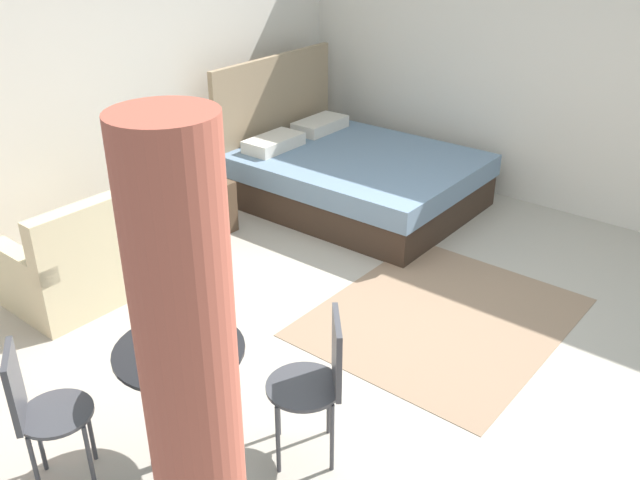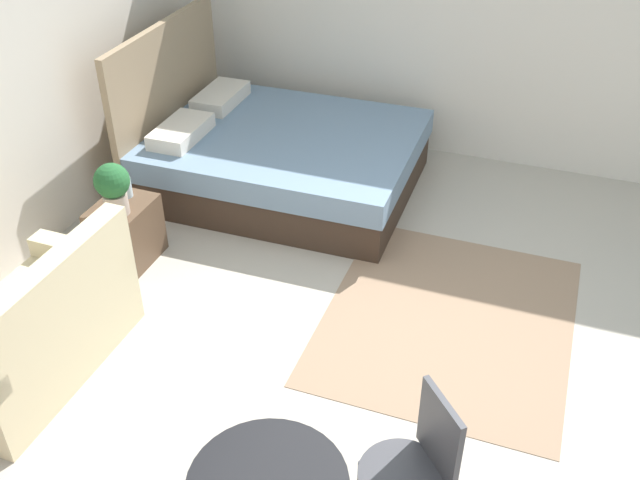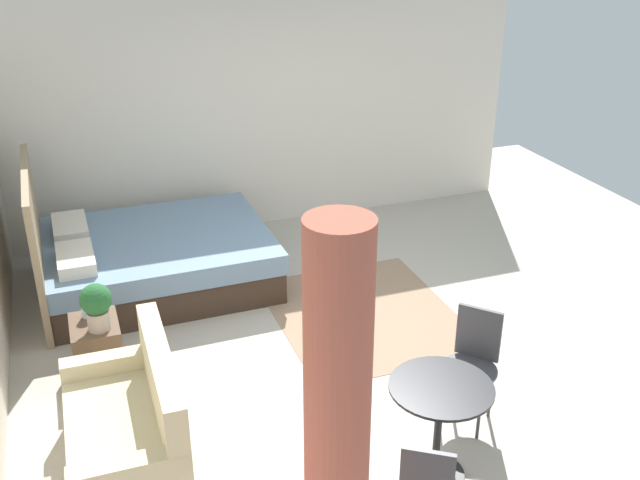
{
  "view_description": "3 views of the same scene",
  "coord_description": "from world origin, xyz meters",
  "px_view_note": "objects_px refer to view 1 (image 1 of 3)",
  "views": [
    {
      "loc": [
        -3.46,
        -2.14,
        2.79
      ],
      "look_at": [
        -0.22,
        0.48,
        0.67
      ],
      "focal_mm": 38.66,
      "sensor_mm": 36.0,
      "label": 1
    },
    {
      "loc": [
        -3.33,
        -0.62,
        3.18
      ],
      "look_at": [
        0.15,
        0.65,
        0.61
      ],
      "focal_mm": 40.27,
      "sensor_mm": 36.0,
      "label": 2
    },
    {
      "loc": [
        -5.0,
        2.22,
        3.5
      ],
      "look_at": [
        0.34,
        0.28,
        0.86
      ],
      "focal_mm": 41.29,
      "sensor_mm": 36.0,
      "label": 3
    }
  ],
  "objects_px": {
    "potted_plant": "(194,166)",
    "vase": "(209,172)",
    "nightstand": "(204,209)",
    "balcony_table": "(183,383)",
    "couch": "(101,256)",
    "bed": "(351,175)",
    "cafe_chair_near_couch": "(38,406)",
    "cafe_chair_near_window": "(319,375)"
  },
  "relations": [
    {
      "from": "potted_plant",
      "to": "vase",
      "type": "distance_m",
      "value": 0.27
    },
    {
      "from": "nightstand",
      "to": "potted_plant",
      "type": "relative_size",
      "value": 1.24
    },
    {
      "from": "nightstand",
      "to": "balcony_table",
      "type": "distance_m",
      "value": 2.8
    },
    {
      "from": "balcony_table",
      "to": "couch",
      "type": "bearing_deg",
      "value": 67.4
    },
    {
      "from": "bed",
      "to": "nightstand",
      "type": "bearing_deg",
      "value": 156.25
    },
    {
      "from": "potted_plant",
      "to": "nightstand",
      "type": "bearing_deg",
      "value": 21.74
    },
    {
      "from": "bed",
      "to": "nightstand",
      "type": "xyz_separation_m",
      "value": [
        -1.39,
        0.61,
        -0.06
      ]
    },
    {
      "from": "bed",
      "to": "cafe_chair_near_couch",
      "type": "height_order",
      "value": "bed"
    },
    {
      "from": "couch",
      "to": "cafe_chair_near_couch",
      "type": "height_order",
      "value": "couch"
    },
    {
      "from": "vase",
      "to": "cafe_chair_near_window",
      "type": "distance_m",
      "value": 3.01
    },
    {
      "from": "vase",
      "to": "nightstand",
      "type": "bearing_deg",
      "value": -165.91
    },
    {
      "from": "bed",
      "to": "vase",
      "type": "bearing_deg",
      "value": 153.19
    },
    {
      "from": "potted_plant",
      "to": "cafe_chair_near_window",
      "type": "distance_m",
      "value": 2.85
    },
    {
      "from": "couch",
      "to": "vase",
      "type": "height_order",
      "value": "couch"
    },
    {
      "from": "cafe_chair_near_couch",
      "to": "bed",
      "type": "bearing_deg",
      "value": 14.15
    },
    {
      "from": "balcony_table",
      "to": "cafe_chair_near_couch",
      "type": "distance_m",
      "value": 0.71
    },
    {
      "from": "cafe_chair_near_window",
      "to": "nightstand",
      "type": "bearing_deg",
      "value": 59.75
    },
    {
      "from": "potted_plant",
      "to": "cafe_chair_near_window",
      "type": "xyz_separation_m",
      "value": [
        -1.37,
        -2.49,
        -0.17
      ]
    },
    {
      "from": "nightstand",
      "to": "vase",
      "type": "distance_m",
      "value": 0.34
    },
    {
      "from": "nightstand",
      "to": "potted_plant",
      "type": "height_order",
      "value": "potted_plant"
    },
    {
      "from": "bed",
      "to": "cafe_chair_near_window",
      "type": "xyz_separation_m",
      "value": [
        -2.86,
        -1.91,
        0.23
      ]
    },
    {
      "from": "potted_plant",
      "to": "balcony_table",
      "type": "bearing_deg",
      "value": -133.4
    },
    {
      "from": "nightstand",
      "to": "cafe_chair_near_window",
      "type": "height_order",
      "value": "cafe_chair_near_window"
    },
    {
      "from": "nightstand",
      "to": "vase",
      "type": "height_order",
      "value": "vase"
    },
    {
      "from": "couch",
      "to": "vase",
      "type": "bearing_deg",
      "value": 6.89
    },
    {
      "from": "cafe_chair_near_couch",
      "to": "vase",
      "type": "bearing_deg",
      "value": 31.57
    },
    {
      "from": "couch",
      "to": "vase",
      "type": "distance_m",
      "value": 1.33
    },
    {
      "from": "potted_plant",
      "to": "cafe_chair_near_couch",
      "type": "xyz_separation_m",
      "value": [
        -2.44,
        -1.56,
        -0.17
      ]
    },
    {
      "from": "couch",
      "to": "cafe_chair_near_window",
      "type": "bearing_deg",
      "value": -97.16
    },
    {
      "from": "bed",
      "to": "vase",
      "type": "height_order",
      "value": "bed"
    },
    {
      "from": "cafe_chair_near_couch",
      "to": "potted_plant",
      "type": "bearing_deg",
      "value": 32.67
    },
    {
      "from": "couch",
      "to": "vase",
      "type": "relative_size",
      "value": 8.7
    },
    {
      "from": "vase",
      "to": "cafe_chair_near_couch",
      "type": "distance_m",
      "value": 3.12
    },
    {
      "from": "balcony_table",
      "to": "nightstand",
      "type": "bearing_deg",
      "value": 45.67
    },
    {
      "from": "vase",
      "to": "balcony_table",
      "type": "distance_m",
      "value": 2.9
    },
    {
      "from": "bed",
      "to": "cafe_chair_near_window",
      "type": "distance_m",
      "value": 3.45
    },
    {
      "from": "bed",
      "to": "potted_plant",
      "type": "distance_m",
      "value": 1.65
    },
    {
      "from": "balcony_table",
      "to": "cafe_chair_near_window",
      "type": "xyz_separation_m",
      "value": [
        0.48,
        -0.53,
        0.02
      ]
    },
    {
      "from": "potted_plant",
      "to": "cafe_chair_near_couch",
      "type": "bearing_deg",
      "value": -147.33
    },
    {
      "from": "nightstand",
      "to": "cafe_chair_near_couch",
      "type": "xyz_separation_m",
      "value": [
        -2.54,
        -1.6,
        0.29
      ]
    },
    {
      "from": "potted_plant",
      "to": "balcony_table",
      "type": "height_order",
      "value": "potted_plant"
    },
    {
      "from": "potted_plant",
      "to": "vase",
      "type": "bearing_deg",
      "value": 17.65
    }
  ]
}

